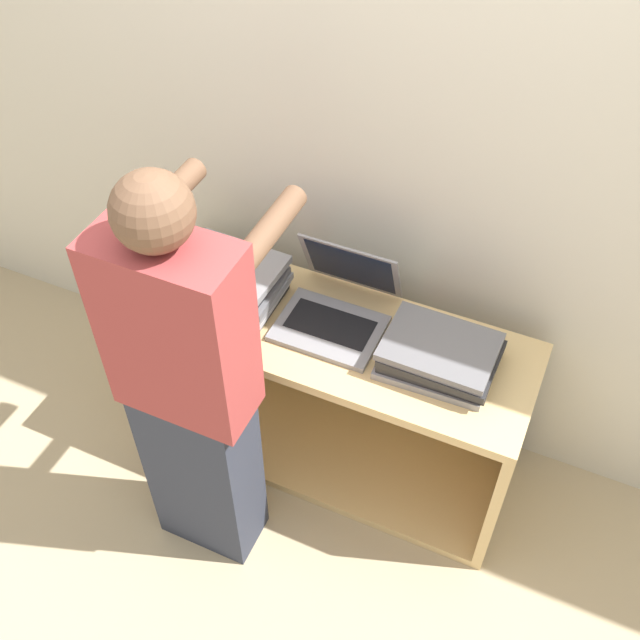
{
  "coord_description": "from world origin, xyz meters",
  "views": [
    {
      "loc": [
        0.67,
        -1.32,
        2.51
      ],
      "look_at": [
        0.0,
        0.17,
        0.82
      ],
      "focal_mm": 42.0,
      "sensor_mm": 36.0,
      "label": 1
    }
  ],
  "objects_px": {
    "laptop_stack_right": "(439,355)",
    "laptop_stack_left": "(229,282)",
    "laptop_open": "(336,308)",
    "person": "(191,392)"
  },
  "relations": [
    {
      "from": "laptop_stack_right",
      "to": "laptop_stack_left",
      "type": "bearing_deg",
      "value": 179.94
    },
    {
      "from": "laptop_open",
      "to": "laptop_stack_right",
      "type": "height_order",
      "value": "laptop_open"
    },
    {
      "from": "laptop_stack_left",
      "to": "person",
      "type": "height_order",
      "value": "person"
    },
    {
      "from": "laptop_stack_right",
      "to": "laptop_open",
      "type": "bearing_deg",
      "value": 171.02
    },
    {
      "from": "laptop_stack_left",
      "to": "laptop_stack_right",
      "type": "height_order",
      "value": "laptop_stack_left"
    },
    {
      "from": "person",
      "to": "laptop_stack_right",
      "type": "bearing_deg",
      "value": 36.53
    },
    {
      "from": "laptop_open",
      "to": "laptop_stack_right",
      "type": "xyz_separation_m",
      "value": [
        0.38,
        -0.06,
        -0.0
      ]
    },
    {
      "from": "laptop_stack_right",
      "to": "person",
      "type": "relative_size",
      "value": 0.24
    },
    {
      "from": "laptop_open",
      "to": "laptop_stack_right",
      "type": "distance_m",
      "value": 0.38
    },
    {
      "from": "laptop_open",
      "to": "person",
      "type": "bearing_deg",
      "value": -115.22
    }
  ]
}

